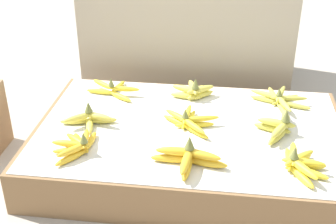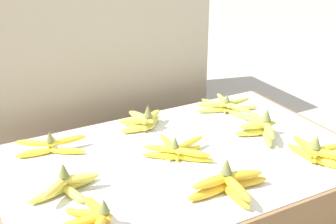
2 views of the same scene
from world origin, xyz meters
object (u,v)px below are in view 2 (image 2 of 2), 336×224
at_px(banana_bunch_front_left, 92,220).
at_px(banana_bunch_middle_left, 66,186).
at_px(banana_bunch_front_midright, 319,153).
at_px(banana_bunch_back_left, 51,145).
at_px(banana_bunch_back_midright, 227,106).
at_px(banana_bunch_middle_midright, 261,127).
at_px(banana_bunch_front_midleft, 229,184).
at_px(banana_bunch_middle_midleft, 178,150).
at_px(banana_bunch_back_midleft, 143,121).

distance_m(banana_bunch_front_left, banana_bunch_middle_left, 0.19).
relative_size(banana_bunch_front_midright, banana_bunch_middle_left, 1.02).
bearing_deg(banana_bunch_back_left, banana_bunch_front_left, -92.69).
xyz_separation_m(banana_bunch_back_left, banana_bunch_back_midright, (0.76, -0.00, -0.00)).
distance_m(banana_bunch_middle_midright, banana_bunch_back_left, 0.78).
height_order(banana_bunch_front_midleft, banana_bunch_front_midright, banana_bunch_front_midleft).
bearing_deg(banana_bunch_front_midright, banana_bunch_front_midleft, -176.56).
distance_m(banana_bunch_front_midright, banana_bunch_middle_midleft, 0.48).
relative_size(banana_bunch_front_midright, banana_bunch_back_left, 0.93).
height_order(banana_bunch_front_midright, banana_bunch_middle_midleft, banana_bunch_front_midright).
height_order(banana_bunch_middle_midright, banana_bunch_back_midleft, banana_bunch_middle_midright).
height_order(banana_bunch_middle_midright, banana_bunch_back_left, banana_bunch_middle_midright).
distance_m(banana_bunch_middle_midleft, banana_bunch_back_midright, 0.45).
relative_size(banana_bunch_front_left, banana_bunch_front_midright, 1.03).
xyz_separation_m(banana_bunch_middle_left, banana_bunch_back_left, (0.03, 0.29, -0.01)).
relative_size(banana_bunch_middle_midleft, banana_bunch_back_left, 0.95).
bearing_deg(banana_bunch_front_midleft, banana_bunch_middle_midleft, 94.59).
height_order(banana_bunch_middle_left, banana_bunch_back_midright, banana_bunch_middle_left).
distance_m(banana_bunch_middle_left, banana_bunch_back_midleft, 0.51).
xyz_separation_m(banana_bunch_front_midleft, banana_bunch_back_midright, (0.36, 0.52, -0.01)).
relative_size(banana_bunch_front_midleft, banana_bunch_back_midright, 0.94).
bearing_deg(banana_bunch_front_left, banana_bunch_front_midleft, -5.41).
bearing_deg(banana_bunch_middle_left, banana_bunch_front_midleft, -28.28).
bearing_deg(banana_bunch_middle_midright, banana_bunch_back_midleft, 143.69).
distance_m(banana_bunch_middle_left, banana_bunch_middle_midright, 0.77).
distance_m(banana_bunch_front_left, banana_bunch_middle_midleft, 0.46).
relative_size(banana_bunch_front_left, banana_bunch_middle_midright, 0.97).
xyz_separation_m(banana_bunch_middle_midright, banana_bunch_back_midleft, (-0.37, 0.27, -0.00)).
bearing_deg(banana_bunch_back_left, banana_bunch_middle_midright, -18.98).
distance_m(banana_bunch_front_midright, banana_bunch_back_midleft, 0.66).
bearing_deg(banana_bunch_back_midright, banana_bunch_middle_left, -159.93).
xyz_separation_m(banana_bunch_front_midleft, banana_bunch_middle_midleft, (-0.02, 0.27, -0.01)).
height_order(banana_bunch_front_left, banana_bunch_middle_midleft, banana_bunch_front_left).
relative_size(banana_bunch_front_midleft, banana_bunch_middle_midleft, 1.16).
height_order(banana_bunch_middle_midleft, banana_bunch_middle_midright, banana_bunch_middle_midright).
bearing_deg(banana_bunch_back_midleft, banana_bunch_front_left, -128.25).
relative_size(banana_bunch_back_midleft, banana_bunch_back_midright, 0.67).
bearing_deg(banana_bunch_middle_midleft, banana_bunch_back_left, 146.41).
xyz_separation_m(banana_bunch_middle_left, banana_bunch_middle_midright, (0.77, 0.04, 0.00)).
bearing_deg(banana_bunch_front_midleft, banana_bunch_middle_midright, 38.36).
xyz_separation_m(banana_bunch_middle_left, banana_bunch_back_midright, (0.79, 0.29, -0.01)).
xyz_separation_m(banana_bunch_front_midleft, banana_bunch_middle_midright, (0.34, 0.27, -0.00)).
distance_m(banana_bunch_front_midleft, banana_bunch_back_left, 0.65).
relative_size(banana_bunch_middle_midleft, banana_bunch_middle_midright, 0.97).
distance_m(banana_bunch_middle_midright, banana_bunch_back_midright, 0.25).
bearing_deg(banana_bunch_front_midleft, banana_bunch_front_midright, 3.44).
height_order(banana_bunch_middle_midleft, banana_bunch_back_left, same).
xyz_separation_m(banana_bunch_front_left, banana_bunch_back_left, (0.02, 0.48, -0.00)).
relative_size(banana_bunch_front_midright, banana_bunch_middle_midleft, 0.98).
bearing_deg(banana_bunch_front_left, banana_bunch_middle_midleft, 30.51).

